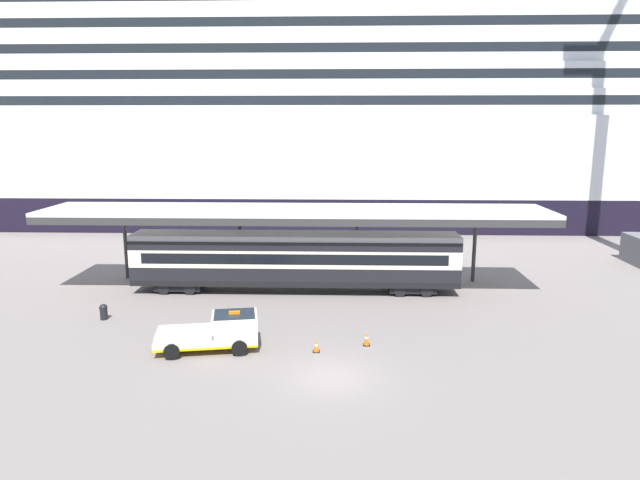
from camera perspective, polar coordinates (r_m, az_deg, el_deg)
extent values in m
plane|color=slate|center=(26.94, 1.04, -13.57)|extent=(400.00, 400.00, 0.00)
cube|color=black|center=(76.97, -7.68, 4.20)|extent=(144.27, 31.59, 3.75)
cube|color=silver|center=(76.45, -7.81, 8.86)|extent=(144.27, 31.59, 8.75)
cube|color=silver|center=(76.43, -7.93, 13.15)|extent=(132.73, 29.07, 2.71)
cube|color=black|center=(62.21, -10.23, 13.63)|extent=(126.96, 0.12, 0.97)
cube|color=silver|center=(76.56, -7.98, 15.18)|extent=(127.42, 27.90, 2.71)
cube|color=black|center=(62.95, -10.21, 16.08)|extent=(121.88, 0.12, 0.97)
cube|color=silver|center=(76.79, -8.04, 17.19)|extent=(122.11, 26.74, 2.71)
cube|color=black|center=(63.80, -10.19, 18.46)|extent=(116.80, 0.12, 0.97)
cube|color=silver|center=(77.12, -8.10, 19.19)|extent=(116.80, 25.58, 2.71)
cube|color=black|center=(64.76, -10.16, 20.77)|extent=(111.72, 0.12, 0.97)
cube|color=silver|center=(77.54, -8.16, 21.17)|extent=(111.49, 24.42, 2.71)
cube|color=silver|center=(39.25, -2.49, 3.00)|extent=(34.73, 5.83, 0.25)
cube|color=#303030|center=(36.53, -2.82, 1.78)|extent=(34.73, 0.20, 0.50)
cylinder|color=#303030|center=(45.06, -18.96, -0.25)|extent=(0.28, 0.28, 5.53)
cylinder|color=#303030|center=(42.75, -8.02, -0.33)|extent=(0.28, 0.28, 5.53)
cylinder|color=#303030|center=(42.14, 3.70, -0.42)|extent=(0.28, 0.28, 5.53)
cylinder|color=#303030|center=(43.30, 15.26, -0.48)|extent=(0.28, 0.28, 5.53)
cube|color=black|center=(39.75, -2.49, -3.97)|extent=(22.44, 2.80, 0.40)
cube|color=black|center=(39.58, -2.50, -3.06)|extent=(22.44, 2.80, 0.90)
cube|color=beige|center=(39.33, -2.51, -1.58)|extent=(22.44, 2.80, 1.20)
cube|color=black|center=(37.99, -2.67, -1.97)|extent=(20.64, 0.08, 0.72)
cube|color=black|center=(39.14, -2.52, -0.29)|extent=(22.44, 2.80, 0.60)
cube|color=#A7A7A7|center=(39.05, -2.53, 0.40)|extent=(22.44, 2.69, 0.36)
cube|color=black|center=(41.26, -13.77, -4.29)|extent=(3.20, 2.35, 0.50)
cylinder|color=black|center=(40.43, -15.45, -4.74)|extent=(0.84, 0.12, 0.84)
cylinder|color=black|center=(39.94, -12.97, -4.82)|extent=(0.84, 0.12, 0.84)
cube|color=black|center=(40.07, 9.15, -4.57)|extent=(3.20, 2.35, 0.50)
cylinder|color=black|center=(38.85, 8.04, -5.09)|extent=(0.84, 0.12, 0.84)
cylinder|color=black|center=(39.08, 10.68, -5.08)|extent=(0.84, 0.12, 0.84)
cube|color=silver|center=(30.24, -11.32, -9.75)|extent=(5.47, 2.88, 0.36)
cube|color=#F2B20C|center=(30.29, -11.31, -9.97)|extent=(5.47, 2.90, 0.12)
cube|color=silver|center=(29.93, -8.56, -8.38)|extent=(2.59, 2.29, 1.10)
cube|color=#19232D|center=(29.82, -8.58, -7.75)|extent=(2.37, 2.18, 0.44)
cube|color=orange|center=(29.73, -8.60, -7.24)|extent=(0.59, 0.30, 0.16)
cube|color=silver|center=(30.19, -13.34, -9.14)|extent=(3.20, 2.40, 0.36)
cylinder|color=black|center=(31.18, -8.12, -9.33)|extent=(0.83, 0.39, 0.80)
cylinder|color=black|center=(29.32, -8.10, -10.70)|extent=(0.83, 0.39, 0.80)
cylinder|color=black|center=(31.38, -14.29, -9.44)|extent=(0.83, 0.39, 0.80)
cylinder|color=black|center=(29.53, -14.69, -10.81)|extent=(0.83, 0.39, 0.80)
cube|color=black|center=(30.54, 4.69, -10.47)|extent=(0.36, 0.36, 0.04)
cone|color=#EA590F|center=(30.40, 4.71, -9.82)|extent=(0.30, 0.30, 0.69)
cylinder|color=white|center=(30.39, 4.71, -9.76)|extent=(0.17, 0.17, 0.10)
cube|color=black|center=(29.62, -0.38, -11.14)|extent=(0.36, 0.36, 0.04)
cone|color=#EA590F|center=(29.50, -0.38, -10.57)|extent=(0.30, 0.30, 0.59)
cylinder|color=white|center=(29.49, -0.38, -10.52)|extent=(0.17, 0.17, 0.08)
cylinder|color=black|center=(36.54, -20.90, -6.94)|extent=(0.44, 0.44, 0.70)
sphere|color=black|center=(36.43, -20.94, -6.38)|extent=(0.48, 0.48, 0.48)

